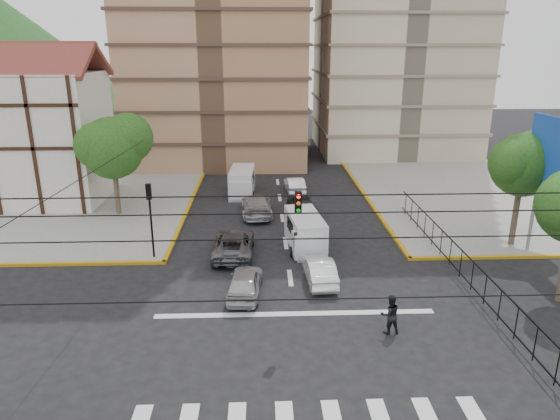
{
  "coord_description": "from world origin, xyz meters",
  "views": [
    {
      "loc": [
        -1.48,
        -19.26,
        11.79
      ],
      "look_at": [
        -0.57,
        4.52,
        4.0
      ],
      "focal_mm": 32.0,
      "sensor_mm": 36.0,
      "label": 1
    }
  ],
  "objects_px": {
    "traffic_light_nw": "(150,208)",
    "pedestrian_crosswalk": "(390,314)",
    "car_silver_front_left": "(245,282)",
    "van_right_lane": "(305,233)",
    "van_left_lane": "(242,183)",
    "car_white_front_right": "(319,270)"
  },
  "relations": [
    {
      "from": "van_right_lane",
      "to": "car_silver_front_left",
      "type": "xyz_separation_m",
      "value": [
        -3.52,
        -5.82,
        -0.33
      ]
    },
    {
      "from": "traffic_light_nw",
      "to": "pedestrian_crosswalk",
      "type": "xyz_separation_m",
      "value": [
        11.76,
        -8.35,
        -2.22
      ]
    },
    {
      "from": "car_silver_front_left",
      "to": "pedestrian_crosswalk",
      "type": "height_order",
      "value": "pedestrian_crosswalk"
    },
    {
      "from": "van_left_lane",
      "to": "car_silver_front_left",
      "type": "bearing_deg",
      "value": -84.98
    },
    {
      "from": "van_right_lane",
      "to": "car_silver_front_left",
      "type": "height_order",
      "value": "van_right_lane"
    },
    {
      "from": "traffic_light_nw",
      "to": "car_white_front_right",
      "type": "relative_size",
      "value": 1.11
    },
    {
      "from": "traffic_light_nw",
      "to": "van_left_lane",
      "type": "distance_m",
      "value": 14.06
    },
    {
      "from": "car_silver_front_left",
      "to": "car_white_front_right",
      "type": "relative_size",
      "value": 1.01
    },
    {
      "from": "van_left_lane",
      "to": "car_white_front_right",
      "type": "xyz_separation_m",
      "value": [
        4.61,
        -16.35,
        -0.4
      ]
    },
    {
      "from": "traffic_light_nw",
      "to": "car_silver_front_left",
      "type": "xyz_separation_m",
      "value": [
        5.44,
        -4.59,
        -2.43
      ]
    },
    {
      "from": "pedestrian_crosswalk",
      "to": "van_left_lane",
      "type": "bearing_deg",
      "value": -79.77
    },
    {
      "from": "van_right_lane",
      "to": "van_left_lane",
      "type": "relative_size",
      "value": 0.99
    },
    {
      "from": "traffic_light_nw",
      "to": "pedestrian_crosswalk",
      "type": "bearing_deg",
      "value": -35.37
    },
    {
      "from": "traffic_light_nw",
      "to": "car_white_front_right",
      "type": "xyz_separation_m",
      "value": [
        9.31,
        -3.26,
        -2.46
      ]
    },
    {
      "from": "van_right_lane",
      "to": "car_white_front_right",
      "type": "distance_m",
      "value": 4.52
    },
    {
      "from": "car_silver_front_left",
      "to": "van_right_lane",
      "type": "bearing_deg",
      "value": -116.32
    },
    {
      "from": "van_left_lane",
      "to": "pedestrian_crosswalk",
      "type": "height_order",
      "value": "van_left_lane"
    },
    {
      "from": "traffic_light_nw",
      "to": "pedestrian_crosswalk",
      "type": "distance_m",
      "value": 14.59
    },
    {
      "from": "van_right_lane",
      "to": "van_left_lane",
      "type": "distance_m",
      "value": 12.6
    },
    {
      "from": "car_silver_front_left",
      "to": "pedestrian_crosswalk",
      "type": "bearing_deg",
      "value": 154.06
    },
    {
      "from": "car_silver_front_left",
      "to": "car_white_front_right",
      "type": "height_order",
      "value": "car_silver_front_left"
    },
    {
      "from": "van_right_lane",
      "to": "van_left_lane",
      "type": "xyz_separation_m",
      "value": [
        -4.26,
        11.86,
        0.03
      ]
    }
  ]
}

